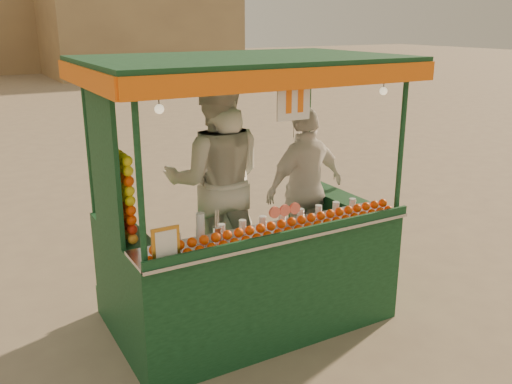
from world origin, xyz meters
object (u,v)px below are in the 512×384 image
juice_cart (244,244)px  vendor_left (224,199)px  vendor_right (305,188)px  vendor_middle (216,181)px

juice_cart → vendor_left: bearing=98.0°
vendor_left → vendor_right: vendor_left is taller
juice_cart → vendor_left: 0.45m
vendor_middle → vendor_left: bearing=127.5°
juice_cart → vendor_middle: bearing=99.9°
vendor_left → vendor_middle: (-0.03, 0.11, 0.14)m
juice_cart → vendor_right: (0.84, 0.28, 0.31)m
vendor_right → juice_cart: bearing=10.6°
vendor_left → vendor_right: bearing=173.4°
vendor_left → vendor_middle: bearing=-80.8°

